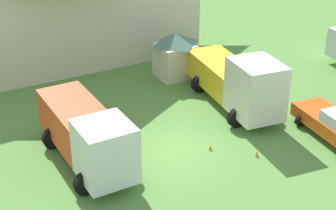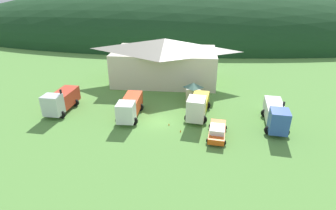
{
  "view_description": "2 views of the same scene",
  "coord_description": "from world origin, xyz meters",
  "px_view_note": "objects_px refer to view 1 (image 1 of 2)",
  "views": [
    {
      "loc": [
        -11.11,
        -18.73,
        13.49
      ],
      "look_at": [
        0.24,
        1.31,
        1.85
      ],
      "focal_mm": 54.9,
      "sensor_mm": 36.0,
      "label": 1
    },
    {
      "loc": [
        4.44,
        -32.46,
        17.75
      ],
      "look_at": [
        1.19,
        0.31,
        2.45
      ],
      "focal_mm": 28.89,
      "sensor_mm": 36.0,
      "label": 2
    }
  ],
  "objects_px": {
    "heavy_rig_white": "(87,134)",
    "traffic_cone_near_pickup": "(210,150)",
    "traffic_cone_mid_row": "(257,156)",
    "heavy_rig_striped": "(238,81)",
    "play_shed_cream": "(175,55)"
  },
  "relations": [
    {
      "from": "heavy_rig_white",
      "to": "traffic_cone_mid_row",
      "type": "xyz_separation_m",
      "value": [
        7.33,
        -3.38,
        -1.66
      ]
    },
    {
      "from": "play_shed_cream",
      "to": "traffic_cone_near_pickup",
      "type": "height_order",
      "value": "play_shed_cream"
    },
    {
      "from": "heavy_rig_white",
      "to": "traffic_cone_near_pickup",
      "type": "height_order",
      "value": "heavy_rig_white"
    },
    {
      "from": "heavy_rig_striped",
      "to": "traffic_cone_mid_row",
      "type": "relative_size",
      "value": 13.2
    },
    {
      "from": "heavy_rig_white",
      "to": "heavy_rig_striped",
      "type": "xyz_separation_m",
      "value": [
        9.49,
        1.2,
        0.07
      ]
    },
    {
      "from": "heavy_rig_white",
      "to": "heavy_rig_striped",
      "type": "relative_size",
      "value": 0.9
    },
    {
      "from": "play_shed_cream",
      "to": "traffic_cone_near_pickup",
      "type": "bearing_deg",
      "value": -109.26
    },
    {
      "from": "play_shed_cream",
      "to": "heavy_rig_white",
      "type": "height_order",
      "value": "heavy_rig_white"
    },
    {
      "from": "traffic_cone_near_pickup",
      "to": "traffic_cone_mid_row",
      "type": "height_order",
      "value": "traffic_cone_mid_row"
    },
    {
      "from": "heavy_rig_white",
      "to": "traffic_cone_mid_row",
      "type": "distance_m",
      "value": 8.24
    },
    {
      "from": "heavy_rig_white",
      "to": "heavy_rig_striped",
      "type": "bearing_deg",
      "value": 97.1
    },
    {
      "from": "play_shed_cream",
      "to": "traffic_cone_mid_row",
      "type": "xyz_separation_m",
      "value": [
        -1.41,
        -10.34,
        -1.54
      ]
    },
    {
      "from": "heavy_rig_white",
      "to": "traffic_cone_mid_row",
      "type": "bearing_deg",
      "value": 65.15
    },
    {
      "from": "traffic_cone_near_pickup",
      "to": "play_shed_cream",
      "type": "bearing_deg",
      "value": 70.74
    },
    {
      "from": "play_shed_cream",
      "to": "traffic_cone_mid_row",
      "type": "distance_m",
      "value": 10.55
    }
  ]
}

